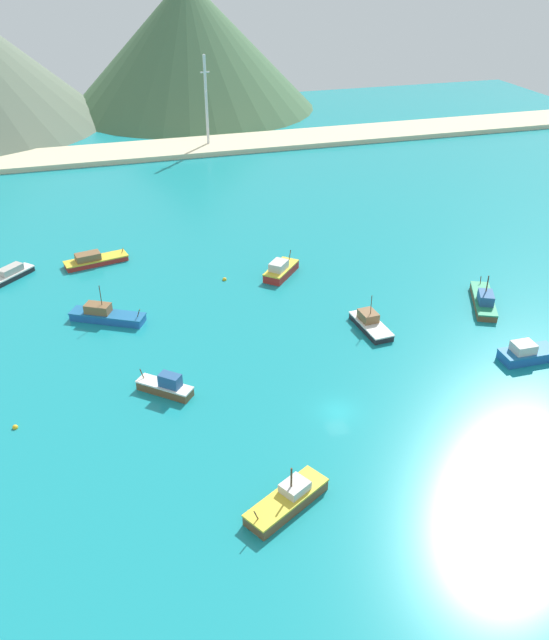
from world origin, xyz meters
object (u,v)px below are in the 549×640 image
fishing_boat_0 (281,270)px  buoy_0 (15,427)px  fishing_boat_3 (7,276)px  fishing_boat_4 (106,315)px  radio_tower (206,102)px  fishing_boat_5 (484,300)px  fishing_boat_2 (527,353)px  fishing_boat_8 (166,386)px  buoy_1 (225,279)px  fishing_boat_9 (288,500)px  fishing_boat_7 (94,260)px  fishing_boat_6 (370,324)px

fishing_boat_0 → buoy_0: 48.30m
buoy_0 → fishing_boat_3: bearing=94.2°
fishing_boat_4 → radio_tower: bearing=69.1°
fishing_boat_5 → radio_tower: 96.39m
fishing_boat_2 → fishing_boat_8: (-45.73, 5.84, 0.03)m
buoy_1 → fishing_boat_3: bearing=163.8°
fishing_boat_0 → buoy_1: 9.13m
fishing_boat_5 → buoy_0: fishing_boat_5 is taller
fishing_boat_9 → fishing_boat_2: bearing=22.7°
fishing_boat_0 → fishing_boat_7: fishing_boat_0 is taller
fishing_boat_0 → radio_tower: (3.23, 75.20, 10.48)m
fishing_boat_2 → fishing_boat_8: size_ratio=1.11×
fishing_boat_6 → fishing_boat_8: bearing=-166.6°
fishing_boat_5 → fishing_boat_0: bearing=145.6°
fishing_boat_5 → radio_tower: radio_tower is taller
fishing_boat_4 → fishing_boat_7: bearing=91.8°
fishing_boat_0 → fishing_boat_4: fishing_boat_4 is taller
buoy_0 → radio_tower: bearing=67.6°
fishing_boat_5 → fishing_boat_8: size_ratio=1.63×
fishing_boat_2 → radio_tower: radio_tower is taller
fishing_boat_2 → fishing_boat_8: bearing=172.7°
fishing_boat_7 → fishing_boat_5: bearing=-29.4°
fishing_boat_0 → fishing_boat_6: size_ratio=0.93×
fishing_boat_8 → fishing_boat_3: bearing=118.5°
fishing_boat_6 → fishing_boat_7: (-35.87, 32.14, -0.04)m
fishing_boat_5 → fishing_boat_6: fishing_boat_6 is taller
fishing_boat_9 → buoy_0: 32.39m
fishing_boat_2 → fishing_boat_6: (-16.29, 12.83, -0.17)m
fishing_boat_4 → buoy_1: bearing=22.0°
fishing_boat_7 → fishing_boat_9: 62.32m
fishing_boat_3 → fishing_boat_4: size_ratio=0.82×
radio_tower → fishing_boat_4: bearing=-110.9°
fishing_boat_4 → radio_tower: size_ratio=0.48×
fishing_boat_0 → buoy_0: bearing=-144.6°
fishing_boat_7 → fishing_boat_9: size_ratio=1.14×
fishing_boat_0 → buoy_0: (-39.36, -27.98, -0.93)m
radio_tower → fishing_boat_5: bearing=-76.2°
fishing_boat_5 → fishing_boat_6: bearing=-175.8°
fishing_boat_3 → buoy_1: bearing=-16.2°
fishing_boat_5 → fishing_boat_7: fishing_boat_5 is taller
fishing_boat_3 → fishing_boat_9: bearing=-63.8°
fishing_boat_4 → fishing_boat_5: fishing_boat_4 is taller
fishing_boat_8 → buoy_0: (-17.21, -1.78, -0.88)m
fishing_boat_4 → buoy_1: size_ratio=16.24×
fishing_boat_3 → fishing_boat_8: 41.93m
buoy_0 → buoy_1: bearing=43.7°
fishing_boat_6 → buoy_0: (-46.64, -8.77, -0.68)m
fishing_boat_3 → fishing_boat_8: size_ratio=1.32×
fishing_boat_3 → buoy_1: size_ratio=13.24×
fishing_boat_4 → fishing_boat_8: (5.81, -19.56, 0.11)m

